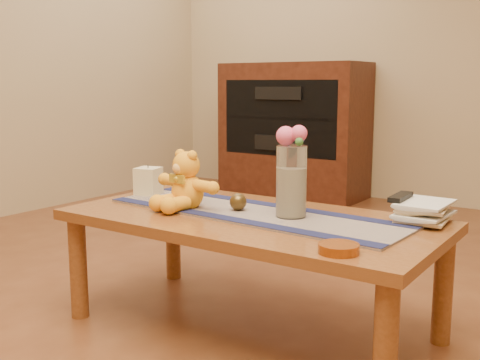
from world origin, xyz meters
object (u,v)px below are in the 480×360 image
Objects in this scene: teddy_bear at (187,180)px; book_bottom at (400,217)px; amber_dish at (339,248)px; tv_remote at (401,197)px; pillar_candle at (148,181)px; bronze_ball at (238,202)px; glass_vase at (291,181)px.

teddy_bear is 0.82m from book_bottom.
teddy_bear is 0.79m from amber_dish.
tv_remote reaches higher than amber_dish.
pillar_candle is at bearing 170.94° from teddy_bear.
teddy_bear is at bearing -163.74° from bronze_ball.
bronze_ball is at bearing -161.61° from book_bottom.
teddy_bear is 2.61× the size of amber_dish.
glass_vase is (0.42, 0.08, 0.02)m from teddy_bear.
tv_remote is at bearing 30.78° from teddy_bear.
bronze_ball is (-0.22, -0.02, -0.10)m from glass_vase.
pillar_candle reaches higher than tv_remote.
amber_dish is (-0.01, -0.51, -0.07)m from tv_remote.
pillar_candle is at bearing 177.85° from glass_vase.
bronze_ball is 0.60m from book_bottom.
bronze_ball is 0.29× the size of book_bottom.
tv_remote is at bearing -93.00° from book_bottom.
book_bottom is (0.34, 0.21, -0.13)m from glass_vase.
teddy_bear is 0.22m from bronze_ball.
tv_remote is (1.07, 0.18, 0.02)m from pillar_candle.
glass_vase reaches higher than teddy_bear.
teddy_bear is 0.33m from pillar_candle.
glass_vase reaches higher than amber_dish.
teddy_bear reaches higher than amber_dish.
tv_remote is at bearing 22.20° from bronze_ball.
book_bottom is at bearing 9.97° from pillar_candle.
pillar_candle is 0.45× the size of glass_vase.
bronze_ball is 0.41× the size of tv_remote.
tv_remote is (0.55, 0.23, 0.04)m from bronze_ball.
tv_remote reaches higher than book_bottom.
bronze_ball is at bearing 152.96° from amber_dish.
tv_remote is at bearing 31.38° from glass_vase.
pillar_candle reaches higher than bronze_ball.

